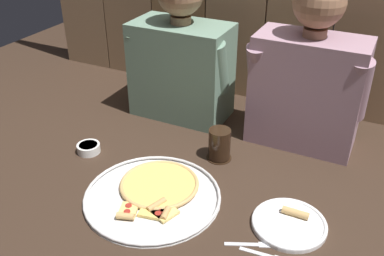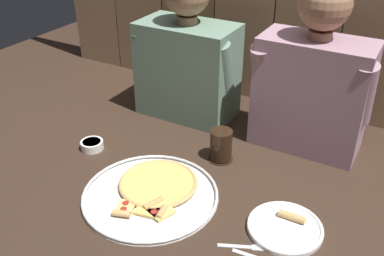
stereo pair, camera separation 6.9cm
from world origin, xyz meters
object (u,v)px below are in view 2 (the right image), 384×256
object	(u,v)px
pizza_tray	(153,191)
diner_left	(187,53)
drinking_glass	(221,145)
diner_right	(314,75)
dinner_plate	(285,227)
dipping_bowl	(92,145)

from	to	relation	value
pizza_tray	diner_left	xyz separation A→B (m)	(-0.18, 0.53, 0.26)
drinking_glass	diner_left	bearing A→B (deg)	138.49
drinking_glass	diner_right	world-z (taller)	diner_right
drinking_glass	diner_left	xyz separation A→B (m)	(-0.28, 0.25, 0.21)
pizza_tray	dinner_plate	size ratio (longest dim) A/B	1.98
dinner_plate	diner_right	bearing A→B (deg)	100.74
drinking_glass	diner_left	world-z (taller)	diner_left
diner_left	diner_right	world-z (taller)	diner_right
diner_left	pizza_tray	bearing A→B (deg)	-71.59
pizza_tray	diner_right	world-z (taller)	diner_right
pizza_tray	diner_right	distance (m)	0.68
dipping_bowl	diner_left	xyz separation A→B (m)	(0.17, 0.42, 0.25)
pizza_tray	diner_right	xyz separation A→B (m)	(0.33, 0.53, 0.27)
pizza_tray	dipping_bowl	distance (m)	0.36
dipping_bowl	dinner_plate	bearing A→B (deg)	-4.20
dipping_bowl	pizza_tray	bearing A→B (deg)	-17.51
dipping_bowl	diner_right	bearing A→B (deg)	31.89
dinner_plate	dipping_bowl	bearing A→B (deg)	175.80
diner_right	dipping_bowl	bearing A→B (deg)	-148.11
dipping_bowl	diner_left	world-z (taller)	diner_left
drinking_glass	dipping_bowl	bearing A→B (deg)	-158.56
diner_left	dinner_plate	bearing A→B (deg)	-38.58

